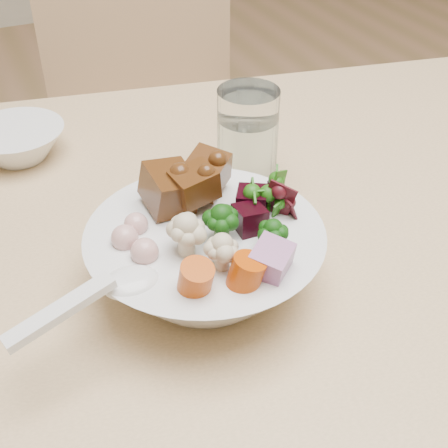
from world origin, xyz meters
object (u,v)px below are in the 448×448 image
(dining_table, at_px, (323,257))
(side_bowl, at_px, (18,143))
(chair_far, at_px, (149,114))
(food_bowl, at_px, (206,254))
(water_glass, at_px, (247,143))

(dining_table, distance_m, side_bowl, 0.46)
(dining_table, relative_size, side_bowl, 11.92)
(chair_far, xyz_separation_m, food_bowl, (-0.17, -0.75, 0.22))
(chair_far, height_order, water_glass, chair_far)
(water_glass, bearing_deg, food_bowl, -127.76)
(food_bowl, bearing_deg, chair_far, 77.21)
(dining_table, distance_m, food_bowl, 0.23)
(chair_far, relative_size, water_glass, 6.90)
(dining_table, distance_m, chair_far, 0.70)
(dining_table, xyz_separation_m, chair_far, (-0.02, 0.69, -0.11))
(dining_table, relative_size, water_glass, 12.05)
(chair_far, bearing_deg, water_glass, -84.62)
(dining_table, height_order, water_glass, water_glass)
(dining_table, bearing_deg, food_bowl, -152.98)
(chair_far, distance_m, water_glass, 0.64)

